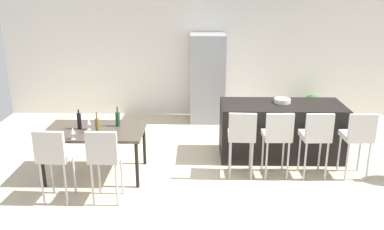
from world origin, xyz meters
The scene contains 18 objects.
ground_plane centered at (0.00, 0.00, 0.00)m, with size 10.00×10.00×0.00m, color beige.
back_wall centered at (0.00, 2.99, 1.45)m, with size 10.00×0.12×2.90m, color silver.
kitchen_island centered at (0.62, 0.65, 0.46)m, with size 2.02×0.88×0.92m, color black.
bar_chair_left centered at (-0.12, -0.17, 0.70)m, with size 0.42×0.42×1.05m.
bar_chair_middle centered at (0.41, -0.17, 0.70)m, with size 0.41×0.41×1.05m.
bar_chair_right centered at (0.98, -0.17, 0.70)m, with size 0.42×0.42×1.05m.
bar_chair_far centered at (1.60, -0.17, 0.70)m, with size 0.42×0.42×1.05m.
dining_table centered at (-2.32, -0.14, 0.68)m, with size 1.48×0.92×0.74m.
dining_chair_near centered at (-2.65, -0.96, 0.70)m, with size 0.42×0.42×1.05m.
dining_chair_far centered at (-1.99, -0.96, 0.70)m, with size 0.41×0.41×1.05m.
wine_bottle_end centered at (-2.55, -0.11, 0.86)m, with size 0.06×0.06×0.30m.
wine_bottle_corner centered at (-2.23, -0.28, 0.86)m, with size 0.06×0.06×0.32m.
wine_bottle_inner centered at (-1.99, 0.02, 0.86)m, with size 0.07×0.07×0.31m.
wine_glass_left centered at (-2.40, -0.14, 0.86)m, with size 0.07×0.07×0.17m.
wine_glass_middle centered at (-2.52, -0.54, 0.86)m, with size 0.07×0.07×0.17m.
refrigerator centered at (-0.58, 2.55, 0.92)m, with size 0.72×0.68×1.84m, color #939699.
fruit_bowl centered at (0.64, 0.74, 0.96)m, with size 0.27×0.27×0.07m, color beige.
potted_plant centered at (1.65, 2.54, 0.33)m, with size 0.38×0.38×0.58m.
Camera 1 is at (-0.76, -5.82, 2.82)m, focal length 38.03 mm.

